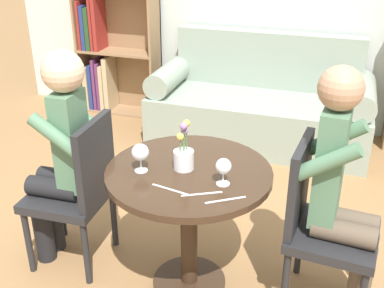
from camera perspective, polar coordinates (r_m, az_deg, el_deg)
ground_plane at (r=2.79m, az=-0.33°, el=-16.18°), size 16.00×16.00×0.00m
round_table at (r=2.45m, az=-0.36°, el=-6.55°), size 0.83×0.83×0.72m
couch at (r=4.31m, az=8.06°, el=4.37°), size 1.88×0.80×0.92m
bookshelf_left at (r=4.96m, az=-9.72°, el=10.32°), size 0.81×0.28×1.25m
chair_left at (r=2.74m, az=-13.25°, el=-5.01°), size 0.43×0.43×0.90m
chair_right at (r=2.48m, az=14.87°, el=-8.76°), size 0.45×0.45×0.90m
person_left at (r=2.68m, az=-15.28°, el=-1.19°), size 0.43×0.35×1.27m
person_right at (r=2.37m, az=17.44°, el=-5.49°), size 0.44×0.36×1.28m
wine_glass_left at (r=2.33m, az=-6.15°, el=-1.09°), size 0.09×0.09×0.14m
wine_glass_right at (r=2.21m, az=3.75°, el=-2.76°), size 0.07×0.07×0.13m
flower_vase at (r=2.35m, az=-0.99°, el=-1.30°), size 0.10×0.10×0.25m
knife_left_setting at (r=2.14m, az=3.99°, el=-6.63°), size 0.16×0.12×0.00m
fork_left_setting at (r=2.17m, az=1.18°, el=-5.93°), size 0.17×0.10×0.00m
knife_right_setting at (r=2.21m, az=-2.63°, el=-5.39°), size 0.19×0.05×0.00m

